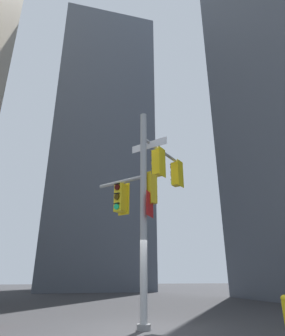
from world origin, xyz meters
TOP-DOWN VIEW (x-y plane):
  - ground at (0.00, 0.00)m, footprint 120.00×120.00m
  - building_mid_block at (0.93, 27.15)m, footprint 12.15×12.15m
  - signal_pole_assembly at (0.33, 0.50)m, footprint 3.52×2.34m

SIDE VIEW (x-z plane):
  - ground at x=0.00m, z-range 0.00..0.00m
  - signal_pole_assembly at x=0.33m, z-range 0.76..7.82m
  - building_mid_block at x=0.93m, z-range 0.00..36.71m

